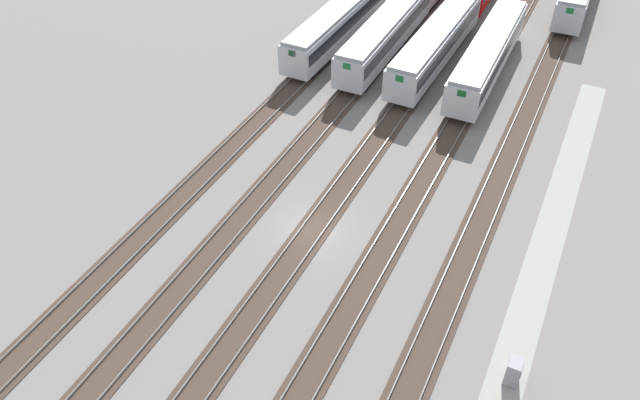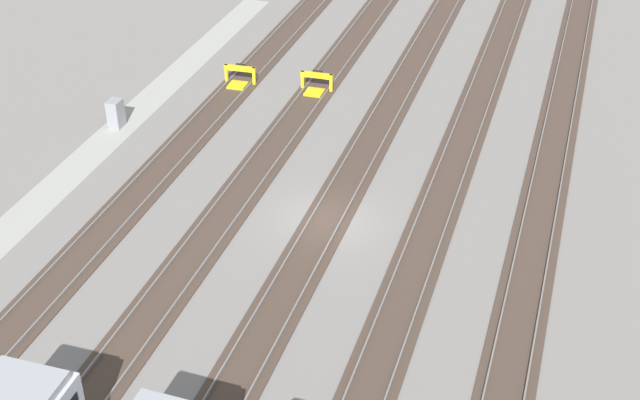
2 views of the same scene
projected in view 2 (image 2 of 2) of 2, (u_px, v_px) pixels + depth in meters
name	position (u px, v px, depth m)	size (l,w,h in m)	color
ground_plane	(326.00, 221.00, 42.20)	(400.00, 400.00, 0.00)	gray
service_walkway	(68.00, 175.00, 45.76)	(54.00, 2.00, 0.01)	#9E9E93
rail_track_nearest	(144.00, 188.00, 44.63)	(90.00, 2.23, 0.21)	#47382D
rail_track_near_inner	(232.00, 204.00, 43.40)	(90.00, 2.24, 0.21)	#47382D
rail_track_middle	(326.00, 220.00, 42.18)	(90.00, 2.24, 0.21)	#47382D
rail_track_far_inner	(426.00, 238.00, 40.95)	(90.00, 2.23, 0.21)	#47382D
rail_track_farthest	(532.00, 257.00, 39.72)	(90.00, 2.23, 0.21)	#47382D
bumper_stop_nearest_track	(239.00, 77.00, 54.60)	(1.38, 2.01, 1.22)	yellow
bumper_stop_near_inner_track	(316.00, 84.00, 53.76)	(1.36, 2.01, 1.22)	yellow
electrical_cabinet	(116.00, 113.00, 49.87)	(0.90, 0.73, 1.60)	gray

